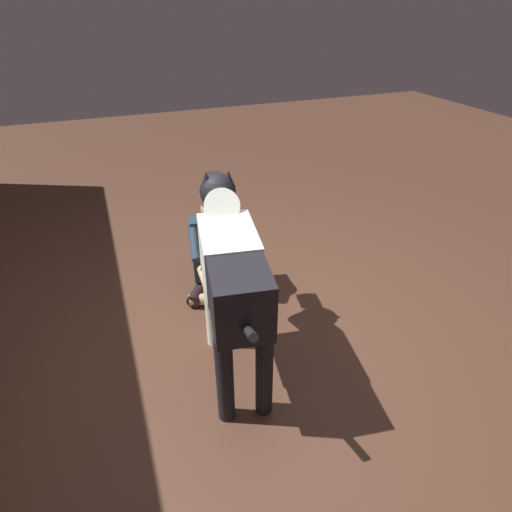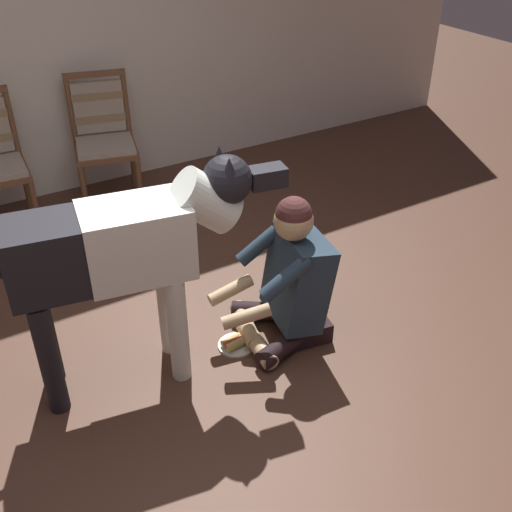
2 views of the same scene
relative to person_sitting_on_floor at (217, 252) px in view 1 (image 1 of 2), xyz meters
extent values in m
plane|color=#4D3022|center=(-0.69, -0.17, -0.36)|extent=(14.49, 14.49, 0.00)
cube|color=black|center=(0.09, -0.01, -0.30)|extent=(0.30, 0.38, 0.12)
cylinder|color=black|center=(-0.10, -0.14, -0.30)|extent=(0.41, 0.21, 0.11)
cylinder|color=tan|center=(-0.23, -0.05, -0.30)|extent=(0.13, 0.37, 0.09)
cylinder|color=black|center=(-0.05, 0.17, -0.30)|extent=(0.39, 0.32, 0.11)
cylinder|color=tan|center=(-0.21, 0.12, -0.30)|extent=(0.18, 0.37, 0.09)
cube|color=#243545|center=(0.05, -0.01, 0.02)|extent=(0.35, 0.44, 0.54)
cylinder|color=#243545|center=(-0.13, -0.16, 0.17)|extent=(0.30, 0.13, 0.24)
cylinder|color=tan|center=(-0.31, -0.07, -0.06)|extent=(0.28, 0.15, 0.12)
cylinder|color=#243545|center=(-0.07, 0.19, 0.17)|extent=(0.30, 0.13, 0.24)
cylinder|color=tan|center=(-0.27, 0.17, -0.06)|extent=(0.27, 0.08, 0.12)
sphere|color=tan|center=(0.01, 0.00, 0.38)|extent=(0.21, 0.21, 0.21)
sphere|color=#4E2726|center=(0.01, 0.00, 0.42)|extent=(0.19, 0.19, 0.19)
cylinder|color=silver|center=(-0.63, 0.22, -0.05)|extent=(0.10, 0.10, 0.63)
cylinder|color=silver|center=(-0.67, 0.00, -0.05)|extent=(0.10, 0.10, 0.63)
cylinder|color=black|center=(-1.25, 0.33, -0.05)|extent=(0.10, 0.10, 0.63)
cylinder|color=black|center=(-1.29, 0.10, -0.05)|extent=(0.10, 0.10, 0.63)
cube|color=silver|center=(-0.78, 0.13, 0.45)|extent=(0.54, 0.40, 0.36)
cube|color=black|center=(-1.16, 0.20, 0.45)|extent=(0.48, 0.37, 0.35)
cylinder|color=silver|center=(-0.44, 0.08, 0.59)|extent=(0.39, 0.28, 0.35)
sphere|color=black|center=(-0.34, 0.06, 0.68)|extent=(0.24, 0.24, 0.24)
cube|color=black|center=(-0.14, 0.02, 0.66)|extent=(0.20, 0.14, 0.10)
cone|color=black|center=(-0.34, 0.13, 0.77)|extent=(0.10, 0.10, 0.11)
cone|color=black|center=(-0.36, -0.01, 0.77)|extent=(0.10, 0.10, 0.11)
cylinder|color=black|center=(-1.39, 0.24, 0.41)|extent=(0.32, 0.10, 0.21)
cylinder|color=silver|center=(-0.31, 0.05, -0.36)|extent=(0.21, 0.21, 0.01)
cylinder|color=tan|center=(-0.31, 0.03, -0.33)|extent=(0.16, 0.06, 0.05)
cylinder|color=tan|center=(-0.31, 0.07, -0.33)|extent=(0.16, 0.06, 0.05)
cylinder|color=#A83B27|center=(-0.31, 0.05, -0.32)|extent=(0.17, 0.05, 0.04)
camera|label=1|loc=(-2.78, 0.73, 1.77)|focal=28.72mm
camera|label=2|loc=(-1.56, -2.26, 1.95)|focal=43.05mm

